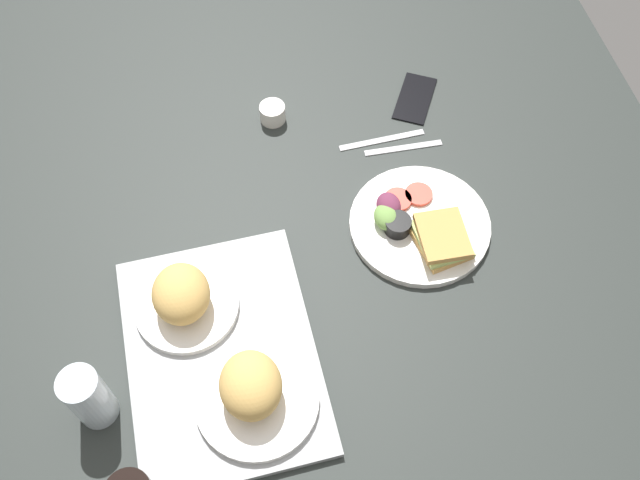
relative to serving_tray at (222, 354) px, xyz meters
The scene contains 10 objects.
ground_plane 29.34cm from the serving_tray, 56.63° to the right, with size 190.00×150.00×3.00cm, color #282D2B.
serving_tray is the anchor object (origin of this frame).
bread_plate_near 11.43cm from the serving_tray, 153.73° to the right, with size 21.21×21.21×9.64cm.
bread_plate_far 12.21cm from the serving_tray, 27.36° to the left, with size 19.08×19.08×9.54cm.
plate_with_salad 45.74cm from the serving_tray, 65.34° to the right, with size 28.01×28.01×5.40cm.
drinking_glass 23.40cm from the serving_tray, 105.12° to the left, with size 6.70×6.70×13.86cm, color silver.
espresso_cup 56.22cm from the serving_tray, 18.45° to the right, with size 5.60×5.60×4.00cm, color silver.
fork 59.28cm from the serving_tray, 47.89° to the right, with size 17.00×1.40×0.50cm, color #B7B7BC.
knife 58.53cm from the serving_tray, 43.08° to the right, with size 19.00×1.40×0.50cm, color #B7B7BC.
cell_phone 72.98cm from the serving_tray, 43.41° to the right, with size 14.40×7.20×0.80cm, color black.
Camera 1 is at (-65.66, 16.37, 116.48)cm, focal length 38.87 mm.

